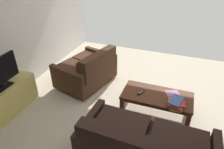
# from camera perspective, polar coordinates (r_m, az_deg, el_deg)

# --- Properties ---
(ground_plane) EXTENTS (4.97, 5.78, 0.01)m
(ground_plane) POSITION_cam_1_polar(r_m,az_deg,el_deg) (3.67, 5.95, -11.80)
(ground_plane) COLOR beige
(wall_right) EXTENTS (0.12, 5.78, 2.74)m
(wall_right) POSITION_cam_1_polar(r_m,az_deg,el_deg) (4.20, -28.43, 11.99)
(wall_right) COLOR silver
(wall_right) RESTS_ON ground
(sofa_main) EXTENTS (1.75, 0.90, 0.81)m
(sofa_main) POSITION_cam_1_polar(r_m,az_deg,el_deg) (2.76, 9.25, -20.14)
(sofa_main) COLOR black
(sofa_main) RESTS_ON ground
(loveseat_near) EXTENTS (1.13, 1.36, 0.82)m
(loveseat_near) POSITION_cam_1_polar(r_m,az_deg,el_deg) (4.34, -6.89, 1.33)
(loveseat_near) COLOR black
(loveseat_near) RESTS_ON ground
(coffee_table) EXTENTS (1.19, 0.58, 0.41)m
(coffee_table) POSITION_cam_1_polar(r_m,az_deg,el_deg) (3.58, 12.58, -6.49)
(coffee_table) COLOR #4C2819
(coffee_table) RESTS_ON ground
(tv_stand) EXTENTS (0.39, 1.15, 0.54)m
(tv_stand) POSITION_cam_1_polar(r_m,az_deg,el_deg) (4.03, -27.62, -6.34)
(tv_stand) COLOR #D8C666
(tv_stand) RESTS_ON ground
(book_stack) EXTENTS (0.29, 0.34, 0.13)m
(book_stack) POSITION_cam_1_polar(r_m,az_deg,el_deg) (3.32, 17.66, -7.80)
(book_stack) COLOR #E0CC4C
(book_stack) RESTS_ON coffee_table
(tv_remote) EXTENTS (0.11, 0.16, 0.02)m
(tv_remote) POSITION_cam_1_polar(r_m,az_deg,el_deg) (3.52, 8.20, -5.12)
(tv_remote) COLOR black
(tv_remote) RESTS_ON coffee_table
(loose_magazine) EXTENTS (0.34, 0.37, 0.01)m
(loose_magazine) POSITION_cam_1_polar(r_m,az_deg,el_deg) (3.60, 17.04, -5.65)
(loose_magazine) COLOR #996699
(loose_magazine) RESTS_ON coffee_table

